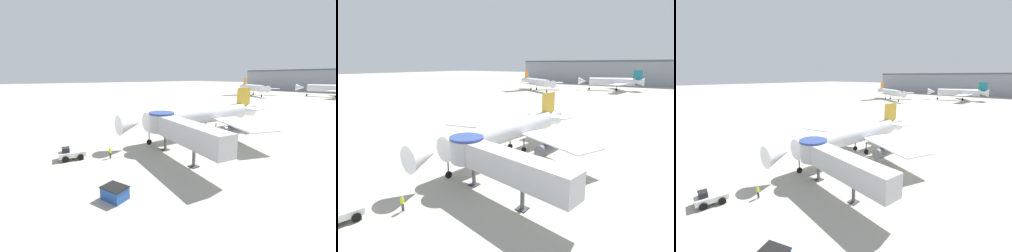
{
  "view_description": "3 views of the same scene",
  "coord_description": "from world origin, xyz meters",
  "views": [
    {
      "loc": [
        28.5,
        -32.48,
        11.39
      ],
      "look_at": [
        -3.06,
        -7.42,
        2.5
      ],
      "focal_mm": 24.0,
      "sensor_mm": 36.0,
      "label": 1
    },
    {
      "loc": [
        21.6,
        -33.41,
        14.29
      ],
      "look_at": [
        0.61,
        -3.5,
        5.64
      ],
      "focal_mm": 28.0,
      "sensor_mm": 36.0,
      "label": 2
    },
    {
      "loc": [
        24.59,
        -32.18,
        14.99
      ],
      "look_at": [
        -3.03,
        -0.71,
        5.6
      ],
      "focal_mm": 24.0,
      "sensor_mm": 36.0,
      "label": 3
    }
  ],
  "objects": [
    {
      "name": "traffic_cone_port_wing",
      "position": [
        -12.72,
        -1.46,
        0.4
      ],
      "size": [
        0.51,
        0.51,
        0.83
      ],
      "color": "black",
      "rests_on": "ground_plane"
    },
    {
      "name": "pushback_tug_white",
      "position": [
        -3.55,
        -24.44,
        0.79
      ],
      "size": [
        2.99,
        3.86,
        1.73
      ],
      "rotation": [
        0.0,
        0.0,
        -0.2
      ],
      "color": "silver",
      "rests_on": "ground_plane"
    },
    {
      "name": "jet_bridge",
      "position": [
        5.56,
        -12.36,
        4.19
      ],
      "size": [
        16.95,
        5.79,
        5.87
      ],
      "rotation": [
        0.0,
        0.0,
        -0.17
      ],
      "color": "#B7B7BC",
      "rests_on": "ground_plane"
    },
    {
      "name": "terminal_building",
      "position": [
        -18.18,
        175.0,
        8.55
      ],
      "size": [
        153.6,
        27.97,
        17.08
      ],
      "color": "gray",
      "rests_on": "ground_plane"
    },
    {
      "name": "traffic_cone_apron_front",
      "position": [
        -3.26,
        -24.35,
        0.29
      ],
      "size": [
        0.37,
        0.37,
        0.61
      ],
      "color": "black",
      "rests_on": "ground_plane"
    },
    {
      "name": "background_jet_teal_tail",
      "position": [
        -14.1,
        120.74,
        4.9
      ],
      "size": [
        33.97,
        37.69,
        11.2
      ],
      "rotation": [
        0.0,
        0.0,
        -1.32
      ],
      "color": "silver",
      "rests_on": "ground_plane"
    },
    {
      "name": "background_jet_orange_tail",
      "position": [
        -49.25,
        96.33,
        4.69
      ],
      "size": [
        31.89,
        30.79,
        10.69
      ],
      "rotation": [
        0.0,
        0.0,
        0.95
      ],
      "color": "silver",
      "rests_on": "ground_plane"
    },
    {
      "name": "main_airplane",
      "position": [
        -1.32,
        0.03,
        3.84
      ],
      "size": [
        29.17,
        32.25,
        9.02
      ],
      "rotation": [
        0.0,
        0.0,
        -0.09
      ],
      "color": "silver",
      "rests_on": "ground_plane"
    },
    {
      "name": "ground_plane",
      "position": [
        0.0,
        0.0,
        0.0
      ],
      "size": [
        800.0,
        800.0,
        0.0
      ],
      "primitive_type": "plane",
      "color": "#A8A393"
    },
    {
      "name": "ground_crew_marshaller",
      "position": [
        -0.33,
        -20.08,
        0.95
      ],
      "size": [
        0.36,
        0.29,
        1.64
      ],
      "rotation": [
        0.0,
        0.0,
        3.53
      ],
      "color": "#1E2338",
      "rests_on": "ground_plane"
    }
  ]
}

